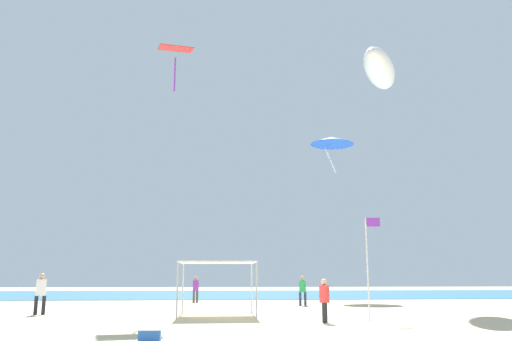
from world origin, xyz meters
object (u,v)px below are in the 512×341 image
Objects in this scene: canopy_tent at (218,264)px; kite_delta_blue at (332,141)px; person_central at (41,290)px; kite_diamond_red at (176,51)px; person_near_tent at (303,288)px; person_rightmost at (324,297)px; person_leftmost at (196,287)px; cooler_box at (150,336)px; kite_inflatable_white at (380,69)px; banner_flag at (369,258)px.

kite_delta_blue is (8.80, 15.95, 9.91)m from canopy_tent.
kite_delta_blue reaches higher than person_central.
person_near_tent is at bearing -165.45° from kite_diamond_red.
person_leftmost is at bearing -137.03° from person_rightmost.
person_central is 1.13× the size of person_rightmost.
kite_inflatable_white is (11.91, 16.35, 14.55)m from cooler_box.
kite_diamond_red is at bearing 93.57° from cooler_box.
person_central is 3.14× the size of cooler_box.
banner_flag is at bearing -5.24° from kite_delta_blue.
kite_delta_blue is (16.60, 14.73, 11.04)m from person_central.
kite_inflatable_white is (11.63, -3.26, 13.79)m from person_leftmost.
canopy_tent is 9.00m from cooler_box.
canopy_tent is 1.20× the size of kite_diamond_red.
kite_delta_blue is at bearing -17.97° from person_leftmost.
canopy_tent is at bearing 78.81° from cooler_box.
person_rightmost is 0.25× the size of kite_inflatable_white.
person_central is 0.28× the size of kite_inflatable_white.
person_central is at bearing 163.91° from banner_flag.
kite_delta_blue is (4.84, 19.39, 11.16)m from person_rightmost.
person_rightmost is (11.75, -4.65, -0.12)m from person_central.
banner_flag is (13.69, -3.95, 1.30)m from person_central.
kite_diamond_red reaches higher than person_near_tent.
cooler_box is 29.25m from kite_delta_blue.
banner_flag reaches higher than canopy_tent.
person_leftmost is 0.25× the size of kite_inflatable_white.
person_near_tent is 0.60× the size of kite_diamond_red.
kite_inflatable_white is (6.25, 11.18, 13.80)m from person_rightmost.
kite_delta_blue reaches higher than canopy_tent.
person_near_tent is 2.88× the size of cooler_box.
kite_inflatable_white is at bearing 4.61° from person_central.
person_leftmost reaches higher than person_rightmost.
kite_inflatable_white is at bearing 53.91° from cooler_box.
person_near_tent is at bearing 124.06° from kite_inflatable_white.
person_leftmost is 0.44× the size of kite_delta_blue.
person_central is 0.49× the size of kite_delta_blue.
kite_diamond_red reaches higher than kite_delta_blue.
person_central is (-12.62, -5.80, 0.09)m from person_near_tent.
canopy_tent is 2.05× the size of person_leftmost.
person_leftmost is 19.62m from cooler_box.
cooler_box is 0.09× the size of kite_inflatable_white.
banner_flag is (5.90, -2.73, 0.18)m from canopy_tent.
person_rightmost is at bearing 121.69° from kite_diamond_red.
kite_inflatable_white is at bearing 13.34° from kite_delta_blue.
cooler_box is 24.92m from kite_inflatable_white.
kite_delta_blue is (10.22, 4.95, 11.15)m from person_leftmost.
canopy_tent reaches higher than cooler_box.
canopy_tent is at bearing -24.17° from person_central.
person_leftmost is 0.59× the size of kite_diamond_red.
person_rightmost is 2.51m from banner_flag.
cooler_box is 0.21× the size of kite_diamond_red.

